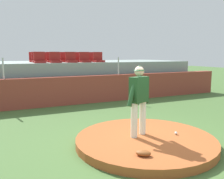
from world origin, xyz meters
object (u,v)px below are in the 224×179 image
at_px(stadium_chair_0, 40,60).
at_px(stadium_chair_3, 85,59).
at_px(stadium_chair_8, 79,59).
at_px(stadium_chair_7, 66,59).
at_px(pitcher, 139,95).
at_px(baseball, 176,133).
at_px(stadium_chair_1, 55,59).
at_px(fielding_glove, 143,153).
at_px(stadium_chair_5, 37,59).
at_px(stadium_chair_6, 52,59).
at_px(stadium_chair_2, 71,59).
at_px(stadium_chair_10, 34,59).
at_px(stadium_chair_4, 98,59).
at_px(stadium_chair_13, 74,59).
at_px(stadium_chair_9, 92,59).
at_px(stadium_chair_12, 62,59).
at_px(stadium_chair_11, 49,59).
at_px(stadium_chair_14, 87,58).

bearing_deg(stadium_chair_0, stadium_chair_3, -179.82).
bearing_deg(stadium_chair_8, stadium_chair_7, -0.83).
xyz_separation_m(pitcher, baseball, (0.87, -0.34, -0.95)).
distance_m(stadium_chair_1, stadium_chair_3, 1.43).
bearing_deg(fielding_glove, stadium_chair_8, 120.53).
bearing_deg(stadium_chair_5, stadium_chair_6, -178.11).
bearing_deg(fielding_glove, stadium_chair_5, 134.95).
xyz_separation_m(stadium_chair_2, stadium_chair_6, (-0.72, 0.92, 0.00)).
bearing_deg(stadium_chair_10, pitcher, 99.19).
bearing_deg(stadium_chair_1, stadium_chair_4, -179.21).
relative_size(pitcher, stadium_chair_6, 3.42).
distance_m(stadium_chair_3, stadium_chair_13, 1.77).
bearing_deg(stadium_chair_1, stadium_chair_10, -69.44).
bearing_deg(stadium_chair_0, stadium_chair_4, -179.86).
xyz_separation_m(stadium_chair_3, stadium_chair_5, (-2.09, 0.87, 0.00)).
bearing_deg(stadium_chair_4, stadium_chair_7, -31.10).
xyz_separation_m(stadium_chair_5, stadium_chair_13, (2.06, 0.90, 0.00)).
height_order(fielding_glove, stadium_chair_6, stadium_chair_6).
relative_size(pitcher, stadium_chair_2, 3.42).
bearing_deg(stadium_chair_9, stadium_chair_1, 22.41).
height_order(pitcher, stadium_chair_10, stadium_chair_10).
distance_m(stadium_chair_8, stadium_chair_12, 1.12).
bearing_deg(stadium_chair_11, stadium_chair_6, 88.71).
height_order(stadium_chair_0, stadium_chair_13, same).
bearing_deg(stadium_chair_8, stadium_chair_13, -88.99).
relative_size(stadium_chair_3, stadium_chair_11, 1.00).
height_order(stadium_chair_1, stadium_chair_4, same).
xyz_separation_m(stadium_chair_8, stadium_chair_11, (-1.37, 0.91, 0.00)).
height_order(stadium_chair_2, stadium_chair_13, same).
xyz_separation_m(stadium_chair_9, stadium_chair_14, (0.03, 0.91, 0.00)).
bearing_deg(stadium_chair_3, stadium_chair_13, -89.16).
relative_size(stadium_chair_0, stadium_chair_3, 1.00).
bearing_deg(stadium_chair_4, stadium_chair_1, 0.79).
bearing_deg(fielding_glove, stadium_chair_0, 135.72).
height_order(stadium_chair_9, stadium_chair_12, same).
bearing_deg(stadium_chair_7, fielding_glove, 85.69).
bearing_deg(stadium_chair_11, stadium_chair_7, 126.52).
bearing_deg(stadium_chair_0, stadium_chair_9, -163.07).
bearing_deg(stadium_chair_3, stadium_chair_10, -40.18).
height_order(pitcher, baseball, pitcher).
bearing_deg(stadium_chair_12, stadium_chair_0, 50.94).
relative_size(stadium_chair_5, stadium_chair_12, 1.00).
xyz_separation_m(stadium_chair_1, stadium_chair_14, (2.15, 1.79, 0.00)).
bearing_deg(stadium_chair_0, pitcher, 101.75).
relative_size(fielding_glove, stadium_chair_13, 0.60).
bearing_deg(stadium_chair_1, stadium_chair_0, -1.92).
height_order(pitcher, stadium_chair_12, stadium_chair_12).
distance_m(stadium_chair_10, stadium_chair_12, 1.42).
height_order(stadium_chair_3, stadium_chair_10, same).
relative_size(fielding_glove, stadium_chair_12, 0.60).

